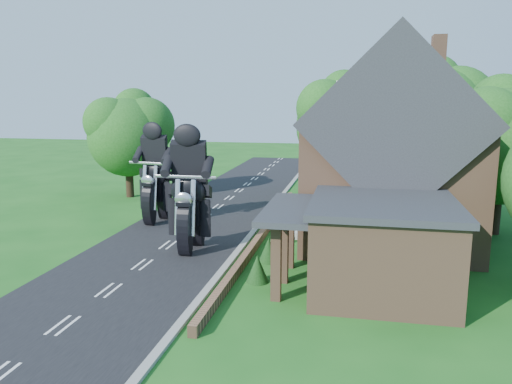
% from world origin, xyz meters
% --- Properties ---
extents(ground, '(120.00, 120.00, 0.00)m').
position_xyz_m(ground, '(0.00, 0.00, 0.00)').
color(ground, '#175217').
rests_on(ground, ground).
extents(road, '(7.00, 80.00, 0.02)m').
position_xyz_m(road, '(0.00, 0.00, 0.01)').
color(road, black).
rests_on(road, ground).
extents(kerb, '(0.30, 80.00, 0.12)m').
position_xyz_m(kerb, '(3.65, 0.00, 0.06)').
color(kerb, gray).
rests_on(kerb, ground).
extents(garden_wall, '(0.30, 22.00, 0.40)m').
position_xyz_m(garden_wall, '(4.30, 5.00, 0.20)').
color(garden_wall, brown).
rests_on(garden_wall, ground).
extents(house, '(9.54, 8.64, 10.24)m').
position_xyz_m(house, '(10.49, 6.00, 4.34)').
color(house, brown).
rests_on(house, ground).
extents(annex, '(7.05, 5.94, 3.44)m').
position_xyz_m(annex, '(9.87, -0.80, 1.77)').
color(annex, brown).
rests_on(annex, ground).
extents(tree_house_right, '(6.51, 6.00, 8.40)m').
position_xyz_m(tree_house_right, '(16.65, 8.62, 5.19)').
color(tree_house_right, black).
rests_on(tree_house_right, ground).
extents(tree_behind_house, '(7.81, 7.20, 10.08)m').
position_xyz_m(tree_behind_house, '(14.18, 16.14, 6.23)').
color(tree_behind_house, black).
rests_on(tree_behind_house, ground).
extents(tree_behind_left, '(6.94, 6.40, 9.16)m').
position_xyz_m(tree_behind_left, '(8.16, 17.13, 5.73)').
color(tree_behind_left, black).
rests_on(tree_behind_left, ground).
extents(tree_far_road, '(6.08, 5.60, 7.84)m').
position_xyz_m(tree_far_road, '(-6.86, 14.11, 4.84)').
color(tree_far_road, black).
rests_on(tree_far_road, ground).
extents(shrub_a, '(0.90, 0.90, 1.10)m').
position_xyz_m(shrub_a, '(5.30, -1.00, 0.55)').
color(shrub_a, black).
rests_on(shrub_a, ground).
extents(shrub_b, '(0.90, 0.90, 1.10)m').
position_xyz_m(shrub_b, '(5.30, 1.50, 0.55)').
color(shrub_b, black).
rests_on(shrub_b, ground).
extents(shrub_c, '(0.90, 0.90, 1.10)m').
position_xyz_m(shrub_c, '(5.30, 4.00, 0.55)').
color(shrub_c, black).
rests_on(shrub_c, ground).
extents(shrub_d, '(0.90, 0.90, 1.10)m').
position_xyz_m(shrub_d, '(5.30, 9.00, 0.55)').
color(shrub_d, black).
rests_on(shrub_d, ground).
extents(shrub_e, '(0.90, 0.90, 1.10)m').
position_xyz_m(shrub_e, '(5.30, 11.50, 0.55)').
color(shrub_e, black).
rests_on(shrub_e, ground).
extents(shrub_f, '(0.90, 0.90, 1.10)m').
position_xyz_m(shrub_f, '(5.30, 14.00, 0.55)').
color(shrub_f, black).
rests_on(shrub_f, ground).
extents(motorcycle_lead, '(0.49, 1.93, 1.79)m').
position_xyz_m(motorcycle_lead, '(1.43, 2.35, 0.90)').
color(motorcycle_lead, black).
rests_on(motorcycle_lead, ground).
extents(motorcycle_follow, '(0.79, 1.92, 1.74)m').
position_xyz_m(motorcycle_follow, '(-2.29, 7.21, 0.87)').
color(motorcycle_follow, black).
rests_on(motorcycle_follow, ground).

